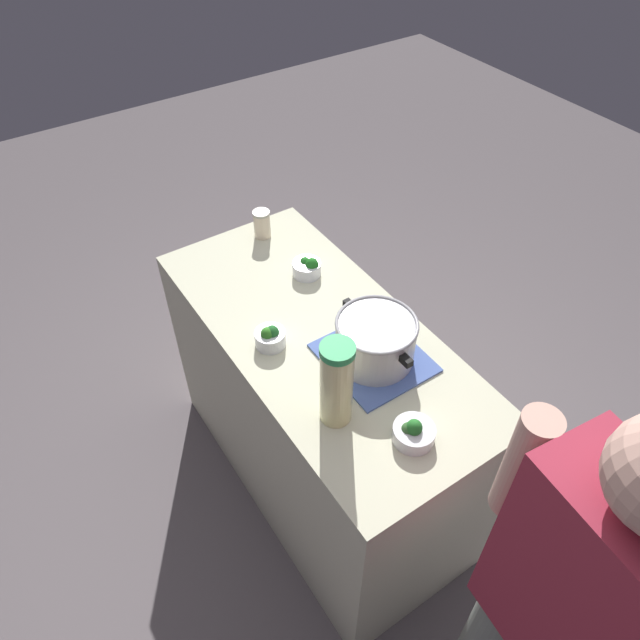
% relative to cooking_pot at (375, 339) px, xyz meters
% --- Properties ---
extents(ground_plane, '(8.00, 8.00, 0.00)m').
position_rel_cooking_pot_xyz_m(ground_plane, '(-0.20, -0.07, -1.01)').
color(ground_plane, '#645B5E').
extents(counter_slab, '(1.36, 0.62, 0.92)m').
position_rel_cooking_pot_xyz_m(counter_slab, '(-0.20, -0.07, -0.55)').
color(counter_slab, beige).
rests_on(counter_slab, ground_plane).
extents(dish_cloth, '(0.33, 0.30, 0.01)m').
position_rel_cooking_pot_xyz_m(dish_cloth, '(0.00, 0.00, -0.09)').
color(dish_cloth, '#4F69B0').
rests_on(dish_cloth, counter_slab).
extents(cooking_pot, '(0.33, 0.26, 0.16)m').
position_rel_cooking_pot_xyz_m(cooking_pot, '(0.00, 0.00, 0.00)').
color(cooking_pot, '#B7B7BC').
rests_on(cooking_pot, dish_cloth).
extents(lemonade_pitcher, '(0.10, 0.10, 0.30)m').
position_rel_cooking_pot_xyz_m(lemonade_pitcher, '(0.12, -0.23, 0.06)').
color(lemonade_pitcher, beige).
rests_on(lemonade_pitcher, counter_slab).
extents(mason_jar, '(0.07, 0.07, 0.12)m').
position_rel_cooking_pot_xyz_m(mason_jar, '(-0.78, 0.03, -0.03)').
color(mason_jar, beige).
rests_on(mason_jar, counter_slab).
extents(broccoli_bowl_front, '(0.12, 0.12, 0.08)m').
position_rel_cooking_pot_xyz_m(broccoli_bowl_front, '(0.31, -0.09, -0.06)').
color(broccoli_bowl_front, silver).
rests_on(broccoli_bowl_front, counter_slab).
extents(broccoli_bowl_center, '(0.10, 0.10, 0.08)m').
position_rel_cooking_pot_xyz_m(broccoli_bowl_center, '(-0.24, -0.25, -0.05)').
color(broccoli_bowl_center, silver).
rests_on(broccoli_bowl_center, counter_slab).
extents(broccoli_bowl_back, '(0.11, 0.11, 0.08)m').
position_rel_cooking_pot_xyz_m(broccoli_bowl_back, '(-0.47, 0.05, -0.05)').
color(broccoli_bowl_back, silver).
rests_on(broccoli_bowl_back, counter_slab).
extents(person_cook, '(0.50, 0.23, 1.68)m').
position_rel_cooking_pot_xyz_m(person_cook, '(0.88, -0.17, -0.08)').
color(person_cook, gray).
rests_on(person_cook, ground_plane).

